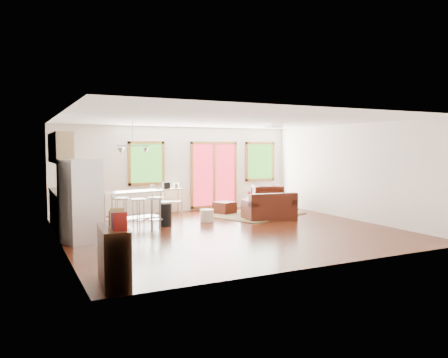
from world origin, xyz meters
name	(u,v)px	position (x,y,z in m)	size (l,w,h in m)	color
floor	(230,231)	(0.00, 0.00, -0.01)	(7.50, 7.00, 0.02)	black
ceiling	(230,119)	(0.00, 0.00, 2.61)	(7.50, 7.00, 0.02)	white
back_wall	(178,169)	(0.00, 3.51, 1.30)	(7.50, 0.02, 2.60)	silver
left_wall	(59,181)	(-3.76, 0.00, 1.30)	(0.02, 7.00, 2.60)	silver
right_wall	(352,172)	(3.76, 0.00, 1.30)	(0.02, 7.00, 2.60)	silver
front_wall	(327,188)	(0.00, -3.51, 1.30)	(7.50, 0.02, 2.60)	silver
window_left	(147,163)	(-1.00, 3.46, 1.50)	(1.10, 0.05, 1.30)	#255419
french_doors	(214,175)	(1.20, 3.46, 1.10)	(1.60, 0.05, 2.10)	#AE1D2C
window_right	(260,162)	(2.90, 3.46, 1.50)	(1.10, 0.05, 1.30)	#255419
rug	(256,215)	(1.78, 1.79, 0.01)	(2.47, 1.90, 0.02)	#3A5433
loveseat	(270,209)	(1.74, 1.00, 0.29)	(1.46, 0.94, 0.73)	#331008
coffee_table	(263,204)	(1.97, 1.72, 0.32)	(1.00, 0.68, 0.37)	#311B0E
armchair	(267,196)	(2.48, 2.34, 0.45)	(0.88, 0.83, 0.91)	#331008
ottoman	(225,208)	(1.07, 2.43, 0.18)	(0.53, 0.53, 0.35)	#331008
pouf	(207,215)	(0.02, 1.38, 0.16)	(0.37, 0.37, 0.32)	beige
vase	(249,198)	(1.57, 1.84, 0.51)	(0.21, 0.22, 0.30)	silver
cabinets	(65,191)	(-3.49, 1.70, 0.93)	(0.64, 2.24, 2.30)	tan
refrigerator	(81,201)	(-3.34, 0.15, 0.86)	(0.87, 0.86, 1.72)	#B7BABC
island	(133,203)	(-1.95, 1.37, 0.62)	(1.50, 0.84, 0.90)	#B7BABC
cup	(152,186)	(-1.45, 1.42, 1.01)	(0.12, 0.09, 0.12)	white
bar_stool_a	(121,206)	(-2.32, 1.07, 0.58)	(0.38, 0.38, 0.79)	#B7BABC
bar_stool_b	(138,206)	(-1.88, 1.14, 0.54)	(0.44, 0.44, 0.73)	#B7BABC
bar_stool_c	(156,205)	(-1.53, 0.90, 0.58)	(0.43, 0.43, 0.78)	#B7BABC
trash_can	(165,213)	(-1.17, 1.26, 0.31)	(0.37, 0.37, 0.61)	black
kitchen_cart	(171,192)	(-0.37, 3.14, 0.65)	(0.63, 0.41, 0.94)	tan
bookshelf	(114,255)	(-3.35, -3.00, 0.43)	(0.44, 0.96, 1.10)	#311B0E
ceiling_flush	(274,126)	(1.60, 0.60, 2.53)	(0.35, 0.35, 0.12)	white
pendant_light	(133,150)	(-1.90, 1.50, 1.90)	(0.80, 0.18, 0.79)	gray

